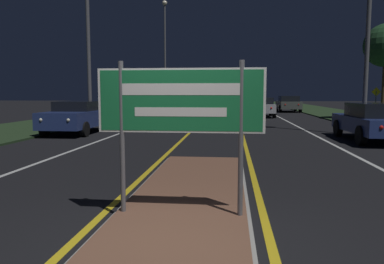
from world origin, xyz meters
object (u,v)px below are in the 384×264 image
(highway_sign, at_px, (180,107))
(car_receding_1, at_px, (261,106))
(car_receding_2, at_px, (288,103))
(car_approaching_1, at_px, (190,106))
(warning_sign, at_px, (376,100))
(car_receding_0, at_px, (375,121))
(car_approaching_0, at_px, (78,116))
(streetlight_left_far, at_px, (165,44))

(highway_sign, xyz_separation_m, car_receding_1, (2.85, 23.30, -0.81))
(highway_sign, height_order, car_receding_1, highway_sign)
(car_receding_2, xyz_separation_m, car_approaching_1, (-8.57, -6.96, -0.03))
(warning_sign, bearing_deg, car_receding_2, 111.71)
(car_receding_0, bearing_deg, highway_sign, -122.53)
(car_receding_2, relative_size, car_approaching_0, 0.99)
(car_approaching_0, height_order, warning_sign, warning_sign)
(highway_sign, distance_m, car_approaching_1, 24.31)
(streetlight_left_far, distance_m, car_receding_1, 14.68)
(streetlight_left_far, height_order, car_approaching_1, streetlight_left_far)
(car_approaching_1, relative_size, warning_sign, 1.99)
(car_approaching_0, bearing_deg, car_receding_2, 59.05)
(highway_sign, xyz_separation_m, car_approaching_1, (-2.54, 24.16, -0.83))
(car_approaching_1, xyz_separation_m, warning_sign, (12.68, -3.38, 0.58))
(highway_sign, distance_m, car_receding_1, 23.49)
(streetlight_left_far, xyz_separation_m, car_approaching_0, (0.05, -22.31, -6.02))
(highway_sign, relative_size, car_receding_2, 0.52)
(car_receding_1, xyz_separation_m, warning_sign, (7.28, -2.52, 0.56))
(car_receding_2, xyz_separation_m, warning_sign, (4.12, -10.34, 0.54))
(streetlight_left_far, xyz_separation_m, car_receding_2, (12.16, -2.11, -5.98))
(car_receding_1, bearing_deg, car_receding_2, 67.94)
(car_receding_1, height_order, car_receding_2, car_receding_2)
(car_receding_1, relative_size, car_receding_2, 0.97)
(car_receding_0, bearing_deg, car_receding_2, 89.85)
(streetlight_left_far, relative_size, car_approaching_0, 2.48)
(car_approaching_0, height_order, car_approaching_1, car_approaching_1)
(highway_sign, xyz_separation_m, warning_sign, (10.14, 20.79, -0.25))
(car_approaching_0, distance_m, warning_sign, 19.00)
(highway_sign, xyz_separation_m, streetlight_left_far, (-6.14, 33.24, 5.19))
(car_approaching_0, relative_size, warning_sign, 2.15)
(car_receding_2, height_order, car_approaching_1, car_receding_2)
(car_receding_0, height_order, car_approaching_1, car_approaching_1)
(car_approaching_0, xyz_separation_m, warning_sign, (16.23, 9.86, 0.58))
(highway_sign, bearing_deg, streetlight_left_far, 100.46)
(highway_sign, bearing_deg, car_receding_1, 83.02)
(streetlight_left_far, bearing_deg, warning_sign, -37.42)
(car_approaching_1, distance_m, warning_sign, 13.14)
(highway_sign, relative_size, car_approaching_0, 0.51)
(car_approaching_1, bearing_deg, car_approaching_0, -104.99)
(highway_sign, relative_size, warning_sign, 1.10)
(car_receding_1, bearing_deg, car_approaching_1, 170.97)
(car_receding_0, xyz_separation_m, car_approaching_1, (-8.51, 14.81, 0.00))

